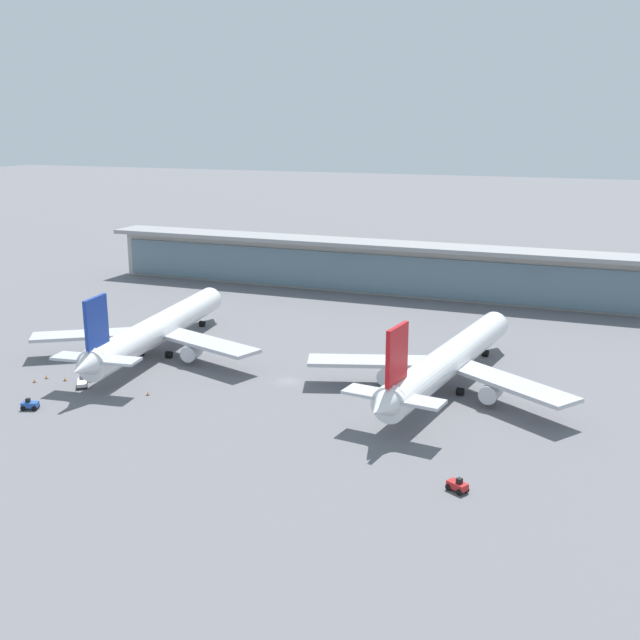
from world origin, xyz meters
TOP-DOWN VIEW (x-y plane):
  - ground_plane at (0.00, 0.00)m, footprint 1200.00×1200.00m
  - airliner_left_stand at (-33.38, 5.97)m, footprint 51.52×67.46m
  - airliner_centre_stand at (29.61, 6.67)m, footprint 51.47×67.44m
  - service_truck_near_nose_red at (40.05, -33.43)m, footprint 3.33×2.87m
  - service_truck_under_wing_white at (-35.56, -16.72)m, footprint 5.08×6.31m
  - service_truck_mid_apron_blue at (-35.92, -30.40)m, footprint 3.28×2.60m
  - terminal_building at (0.00, 83.16)m, footprint 189.15×12.80m
  - safety_cone_alpha at (-35.36, -14.50)m, footprint 0.62×0.62m
  - safety_cone_bravo at (-20.88, -16.68)m, footprint 0.62×0.62m
  - safety_cone_charlie at (-44.81, -16.01)m, footprint 0.62×0.62m
  - safety_cone_delta at (-40.51, -15.76)m, footprint 0.62×0.62m
  - safety_cone_echo at (-45.36, -18.67)m, footprint 0.62×0.62m

SIDE VIEW (x-z plane):
  - ground_plane at x=0.00m, z-range 0.00..0.00m
  - safety_cone_alpha at x=-35.36m, z-range -0.03..0.67m
  - safety_cone_bravo at x=-20.88m, z-range -0.03..0.67m
  - safety_cone_charlie at x=-44.81m, z-range -0.03..0.67m
  - safety_cone_delta at x=-40.51m, z-range -0.03..0.67m
  - safety_cone_echo at x=-45.36m, z-range -0.03..0.67m
  - service_truck_under_wing_white at x=-35.56m, z-range -0.54..2.16m
  - service_truck_near_nose_red at x=40.05m, z-range -0.15..1.90m
  - service_truck_mid_apron_blue at x=-35.92m, z-range -0.15..1.90m
  - airliner_left_stand at x=-33.38m, z-range -3.33..14.64m
  - airliner_centre_stand at x=29.61m, z-range -3.33..14.64m
  - terminal_building at x=0.00m, z-range 0.27..15.47m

